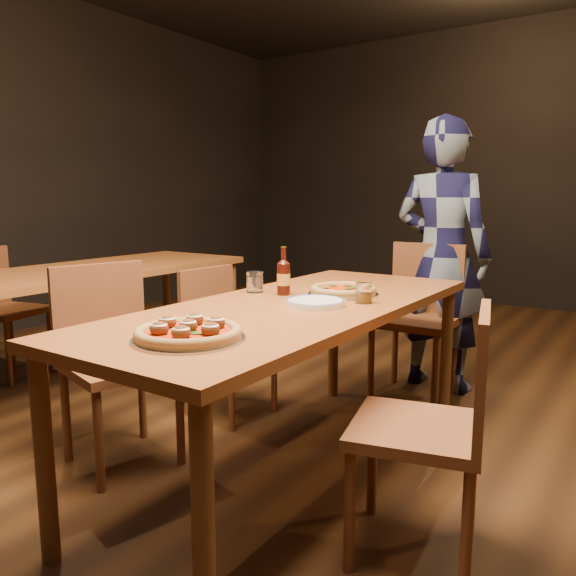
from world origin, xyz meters
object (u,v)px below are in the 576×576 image
Objects in this scene: table_main at (295,320)px; chair_end at (415,319)px; chair_nbr_left at (7,310)px; water_glass at (255,282)px; pizza_meatball at (188,332)px; diner at (442,256)px; table_left at (94,278)px; beer_bottle at (284,278)px; amber_glass at (364,293)px; chair_main_sw at (231,340)px; chair_main_nw at (120,363)px; pizza_margherita at (343,290)px; chair_main_e at (417,427)px; plate_stack at (315,303)px.

chair_end is at bearing 86.57° from table_main.
chair_nbr_left is 2.06m from water_glass.
diner reaches higher than pizza_meatball.
beer_bottle is at bearing -5.92° from table_left.
amber_glass is (0.16, -1.02, 0.32)m from chair_end.
pizza_meatball is (0.72, -1.06, 0.36)m from chair_main_sw.
chair_end is 1.08m from amber_glass.
chair_main_sw is at bearing -93.43° from chair_nbr_left.
diner reaches higher than table_left.
water_glass is (1.40, -0.18, 0.12)m from table_left.
beer_bottle is (0.55, 0.48, 0.36)m from chair_main_nw.
chair_main_sw reaches higher than table_left.
pizza_meatball is 1.11× the size of pizza_margherita.
pizza_margherita is at bearing -146.76° from chair_main_e.
chair_main_nw is 1.69m from chair_nbr_left.
pizza_meatball is (2.39, -0.76, 0.33)m from chair_nbr_left.
pizza_margherita is at bearing 95.43° from plate_stack.
chair_main_nw is 1.11m from amber_glass.
diner is (0.82, 1.79, 0.36)m from chair_main_nw.
amber_glass reaches higher than pizza_meatball.
pizza_meatball is 4.09× the size of amber_glass.
plate_stack is at bearing 86.80° from pizza_meatball.
chair_main_e reaches higher than plate_stack.
chair_nbr_left reaches higher than water_glass.
plate_stack is 1.13× the size of beer_bottle.
chair_main_sw is (-0.66, 0.37, -0.26)m from table_main.
diner is (0.05, 0.27, 0.35)m from chair_end.
chair_end is 1.12m from beer_bottle.
chair_nbr_left is 2.59m from amber_glass.
plate_stack is at bearing -111.22° from chair_main_sw.
table_main is at bearing -103.23° from pizza_margherita.
pizza_meatball is at bearing -66.07° from water_glass.
water_glass reaches higher than chair_main_sw.
chair_main_sw reaches higher than pizza_margherita.
amber_glass is at bearing 4.32° from water_glass.
chair_main_sw is at bearing 145.09° from water_glass.
table_left is 2.39m from chair_main_e.
plate_stack is (0.04, 0.69, -0.01)m from pizza_meatball.
chair_main_e is at bearing -69.69° from chair_main_nw.
chair_main_nw is 2.00m from diner.
table_main is 0.80m from chair_main_nw.
amber_glass reaches higher than plate_stack.
plate_stack is at bearing -16.59° from water_glass.
chair_main_sw reaches higher than table_main.
chair_nbr_left is 2.21m from beer_bottle.
table_main is 0.80m from chair_main_sw.
beer_bottle is 1.34m from diner.
chair_main_nw is at bearing -130.65° from water_glass.
chair_nbr_left is at bearing -157.47° from chair_end.
chair_main_nw is at bearing -32.44° from table_left.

